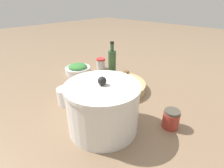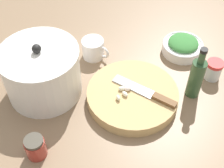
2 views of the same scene
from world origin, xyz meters
name	(u,v)px [view 1 (image 1 of 2)]	position (x,y,z in m)	size (l,w,h in m)	color
ground_plane	(109,95)	(0.00, 0.00, 0.00)	(5.00, 5.00, 0.00)	#7F664C
cutting_board	(116,86)	(0.02, -0.07, 0.02)	(0.30, 0.30, 0.04)	tan
chef_knife	(118,78)	(0.04, -0.11, 0.04)	(0.06, 0.22, 0.01)	brown
garlic_cloves	(117,84)	(-0.01, -0.05, 0.05)	(0.07, 0.05, 0.02)	silver
herb_bowl	(78,69)	(0.32, -0.06, 0.03)	(0.15, 0.15, 0.06)	white
spice_jar	(101,63)	(0.28, -0.21, 0.04)	(0.06, 0.06, 0.07)	silver
coffee_mug	(67,96)	(0.09, 0.17, 0.04)	(0.08, 0.11, 0.07)	white
honey_jar	(171,119)	(-0.32, 0.01, 0.03)	(0.06, 0.06, 0.07)	#9E3328
oil_bottle	(112,62)	(0.17, -0.20, 0.08)	(0.05, 0.05, 0.20)	#2D4C2D
stock_pot	(103,107)	(-0.14, 0.17, 0.09)	(0.25, 0.25, 0.20)	silver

